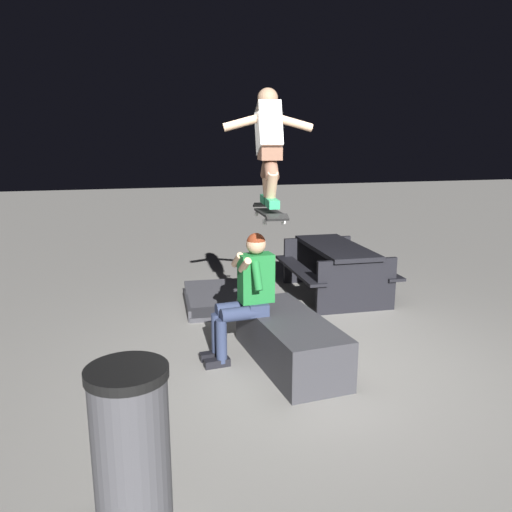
{
  "coord_description": "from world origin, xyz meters",
  "views": [
    {
      "loc": [
        -4.35,
        1.78,
        2.24
      ],
      "look_at": [
        0.41,
        0.48,
        1.09
      ],
      "focal_mm": 35.34,
      "sensor_mm": 36.0,
      "label": 1
    }
  ],
  "objects_px": {
    "kicker_ramp": "(219,303)",
    "picnic_table_back": "(335,262)",
    "trash_bin": "(131,444)",
    "skater_airborne": "(269,141)",
    "person_sitting_on_ledge": "(246,291)",
    "ledge_box_main": "(289,340)",
    "skateboard": "(269,213)"
  },
  "relations": [
    {
      "from": "kicker_ramp",
      "to": "picnic_table_back",
      "type": "relative_size",
      "value": 0.69
    },
    {
      "from": "trash_bin",
      "to": "kicker_ramp",
      "type": "bearing_deg",
      "value": -18.62
    },
    {
      "from": "skater_airborne",
      "to": "kicker_ramp",
      "type": "height_order",
      "value": "skater_airborne"
    },
    {
      "from": "kicker_ramp",
      "to": "trash_bin",
      "type": "xyz_separation_m",
      "value": [
        -3.74,
        1.26,
        0.44
      ]
    },
    {
      "from": "skater_airborne",
      "to": "kicker_ramp",
      "type": "relative_size",
      "value": 0.93
    },
    {
      "from": "person_sitting_on_ledge",
      "to": "kicker_ramp",
      "type": "relative_size",
      "value": 1.1
    },
    {
      "from": "trash_bin",
      "to": "ledge_box_main",
      "type": "bearing_deg",
      "value": -41.87
    },
    {
      "from": "trash_bin",
      "to": "picnic_table_back",
      "type": "bearing_deg",
      "value": -38.18
    },
    {
      "from": "kicker_ramp",
      "to": "picnic_table_back",
      "type": "distance_m",
      "value": 1.8
    },
    {
      "from": "kicker_ramp",
      "to": "person_sitting_on_ledge",
      "type": "bearing_deg",
      "value": 178.39
    },
    {
      "from": "kicker_ramp",
      "to": "trash_bin",
      "type": "relative_size",
      "value": 1.24
    },
    {
      "from": "skateboard",
      "to": "kicker_ramp",
      "type": "xyz_separation_m",
      "value": [
        1.74,
        0.19,
        -1.48
      ]
    },
    {
      "from": "kicker_ramp",
      "to": "skater_airborne",
      "type": "bearing_deg",
      "value": -173.46
    },
    {
      "from": "skateboard",
      "to": "trash_bin",
      "type": "height_order",
      "value": "skateboard"
    },
    {
      "from": "person_sitting_on_ledge",
      "to": "picnic_table_back",
      "type": "xyz_separation_m",
      "value": [
        1.79,
        -1.79,
        -0.24
      ]
    },
    {
      "from": "skater_airborne",
      "to": "person_sitting_on_ledge",
      "type": "bearing_deg",
      "value": 97.01
    },
    {
      "from": "skateboard",
      "to": "picnic_table_back",
      "type": "xyz_separation_m",
      "value": [
        1.82,
        -1.55,
        -1.03
      ]
    },
    {
      "from": "skateboard",
      "to": "kicker_ramp",
      "type": "bearing_deg",
      "value": 6.09
    },
    {
      "from": "ledge_box_main",
      "to": "kicker_ramp",
      "type": "relative_size",
      "value": 1.32
    },
    {
      "from": "ledge_box_main",
      "to": "skater_airborne",
      "type": "xyz_separation_m",
      "value": [
        0.26,
        0.15,
        1.97
      ]
    },
    {
      "from": "person_sitting_on_ledge",
      "to": "ledge_box_main",
      "type": "bearing_deg",
      "value": -120.16
    },
    {
      "from": "ledge_box_main",
      "to": "trash_bin",
      "type": "height_order",
      "value": "trash_bin"
    },
    {
      "from": "skateboard",
      "to": "skater_airborne",
      "type": "height_order",
      "value": "skater_airborne"
    },
    {
      "from": "ledge_box_main",
      "to": "person_sitting_on_ledge",
      "type": "bearing_deg",
      "value": 59.84
    },
    {
      "from": "skateboard",
      "to": "skater_airborne",
      "type": "distance_m",
      "value": 0.69
    },
    {
      "from": "skater_airborne",
      "to": "kicker_ramp",
      "type": "xyz_separation_m",
      "value": [
        1.69,
        0.19,
        -2.17
      ]
    },
    {
      "from": "person_sitting_on_ledge",
      "to": "kicker_ramp",
      "type": "xyz_separation_m",
      "value": [
        1.72,
        -0.05,
        -0.69
      ]
    },
    {
      "from": "kicker_ramp",
      "to": "trash_bin",
      "type": "height_order",
      "value": "trash_bin"
    },
    {
      "from": "ledge_box_main",
      "to": "skateboard",
      "type": "distance_m",
      "value": 1.31
    },
    {
      "from": "ledge_box_main",
      "to": "picnic_table_back",
      "type": "xyz_separation_m",
      "value": [
        2.02,
        -1.39,
        0.25
      ]
    },
    {
      "from": "skateboard",
      "to": "trash_bin",
      "type": "distance_m",
      "value": 2.67
    },
    {
      "from": "trash_bin",
      "to": "skater_airborne",
      "type": "bearing_deg",
      "value": -35.31
    }
  ]
}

